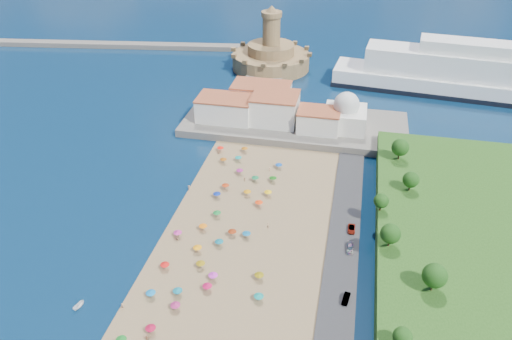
# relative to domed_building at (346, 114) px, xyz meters

# --- Properties ---
(ground) EXTENTS (700.00, 700.00, 0.00)m
(ground) POSITION_rel_domed_building_xyz_m (-30.00, -71.00, -8.97)
(ground) COLOR #071938
(ground) RESTS_ON ground
(terrace) EXTENTS (90.00, 36.00, 3.00)m
(terrace) POSITION_rel_domed_building_xyz_m (-20.00, 2.00, -7.47)
(terrace) COLOR #59544C
(terrace) RESTS_ON ground
(jetty) EXTENTS (18.00, 70.00, 2.40)m
(jetty) POSITION_rel_domed_building_xyz_m (-42.00, 37.00, -7.77)
(jetty) COLOR #59544C
(jetty) RESTS_ON ground
(breakwater) EXTENTS (199.03, 34.77, 2.60)m
(breakwater) POSITION_rel_domed_building_xyz_m (-140.00, 82.00, -7.67)
(breakwater) COLOR #59544C
(breakwater) RESTS_ON ground
(waterfront_buildings) EXTENTS (57.00, 29.00, 11.00)m
(waterfront_buildings) POSITION_rel_domed_building_xyz_m (-33.05, 2.64, -1.10)
(waterfront_buildings) COLOR silver
(waterfront_buildings) RESTS_ON terrace
(domed_building) EXTENTS (16.00, 16.00, 15.00)m
(domed_building) POSITION_rel_domed_building_xyz_m (0.00, 0.00, 0.00)
(domed_building) COLOR silver
(domed_building) RESTS_ON terrace
(fortress) EXTENTS (40.00, 40.00, 32.40)m
(fortress) POSITION_rel_domed_building_xyz_m (-42.00, 67.00, -2.29)
(fortress) COLOR #95784A
(fortress) RESTS_ON ground
(cruise_ship) EXTENTS (142.00, 35.45, 30.71)m
(cruise_ship) POSITION_rel_domed_building_xyz_m (61.86, 51.25, 0.12)
(cruise_ship) COLOR black
(cruise_ship) RESTS_ON ground
(beach_parasols) EXTENTS (31.71, 114.73, 2.20)m
(beach_parasols) POSITION_rel_domed_building_xyz_m (-31.11, -81.63, -6.83)
(beach_parasols) COLOR gray
(beach_parasols) RESTS_ON beach
(beachgoers) EXTENTS (31.34, 101.28, 1.88)m
(beachgoers) POSITION_rel_domed_building_xyz_m (-37.89, -69.35, -7.85)
(beachgoers) COLOR tan
(beachgoers) RESTS_ON beach
(parked_cars) EXTENTS (2.16, 51.16, 1.39)m
(parked_cars) POSITION_rel_domed_building_xyz_m (6.00, -78.58, -7.61)
(parked_cars) COLOR gray
(parked_cars) RESTS_ON promenade
(hillside_trees) EXTENTS (17.26, 107.01, 7.61)m
(hillside_trees) POSITION_rel_domed_building_xyz_m (19.54, -75.84, 1.21)
(hillside_trees) COLOR #382314
(hillside_trees) RESTS_ON hillside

